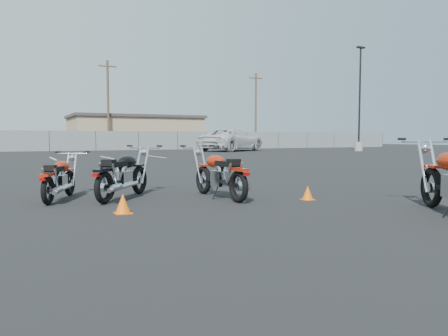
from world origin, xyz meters
name	(u,v)px	position (x,y,z in m)	size (l,w,h in m)	color
ground	(229,210)	(0.00, 0.00, 0.00)	(120.00, 120.00, 0.00)	black
motorcycle_front_red	(60,178)	(-2.38, 2.46, 0.41)	(1.09, 1.81, 0.91)	black
motorcycle_second_black	(123,175)	(-1.25, 2.09, 0.47)	(1.68, 1.85, 1.03)	black
motorcycle_third_red	(220,174)	(0.49, 1.34, 0.47)	(0.82, 2.11, 1.03)	black
training_cone_near	(308,193)	(1.89, 0.39, 0.14)	(0.23, 0.23, 0.27)	#FF660D
training_cone_extra	(123,204)	(-1.65, 0.45, 0.16)	(0.26, 0.26, 0.31)	#FF660D
light_pole_east	(359,125)	(24.61, 23.03, 2.30)	(0.80, 0.70, 9.12)	gray
chainlink_fence	(49,141)	(0.00, 35.00, 0.90)	(80.06, 0.06, 1.80)	slate
tan_building_east	(134,132)	(10.00, 44.00, 1.86)	(14.40, 9.40, 3.70)	tan
utility_pole_c	(108,103)	(6.00, 39.00, 4.69)	(1.80, 0.24, 9.00)	#4C3323
utility_pole_d	(256,109)	(24.00, 40.00, 4.69)	(1.80, 0.24, 9.00)	#4C3323
parking_line_stripes	(24,159)	(-2.50, 20.00, 0.00)	(15.12, 4.00, 0.01)	silver
white_van	(232,134)	(14.58, 28.06, 1.53)	(8.03, 3.21, 3.05)	silver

